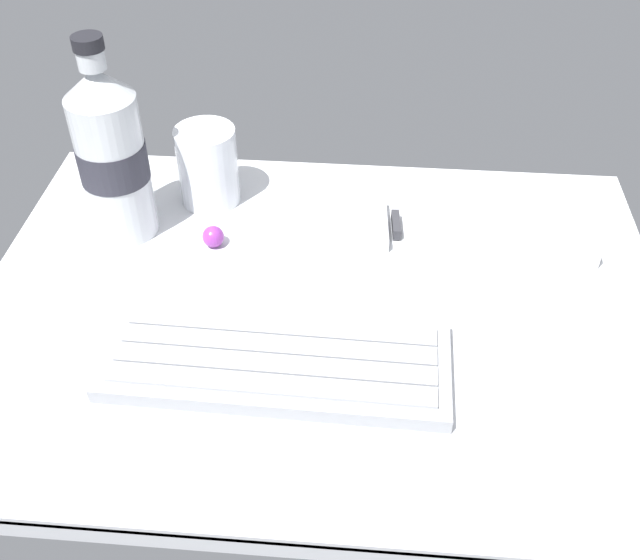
% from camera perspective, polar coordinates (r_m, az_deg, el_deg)
% --- Properties ---
extents(ground_plane, '(0.64, 0.48, 0.03)m').
position_cam_1_polar(ground_plane, '(0.69, -0.02, -2.60)').
color(ground_plane, silver).
extents(keyboard, '(0.29, 0.12, 0.02)m').
position_cam_1_polar(keyboard, '(0.63, -3.33, -6.16)').
color(keyboard, '#93969B').
rests_on(keyboard, ground_plane).
extents(handheld_device, '(0.13, 0.08, 0.02)m').
position_cam_1_polar(handheld_device, '(0.77, 1.20, 4.33)').
color(handheld_device, '#B7BABF').
rests_on(handheld_device, ground_plane).
extents(juice_cup, '(0.06, 0.06, 0.09)m').
position_cam_1_polar(juice_cup, '(0.81, -8.56, 8.43)').
color(juice_cup, silver).
rests_on(juice_cup, ground_plane).
extents(water_bottle, '(0.07, 0.07, 0.21)m').
position_cam_1_polar(water_bottle, '(0.75, -15.67, 9.24)').
color(water_bottle, silver).
rests_on(water_bottle, ground_plane).
extents(charger_block, '(0.07, 0.06, 0.02)m').
position_cam_1_polar(charger_block, '(0.78, 17.92, 2.97)').
color(charger_block, white).
rests_on(charger_block, ground_plane).
extents(trackball_mouse, '(0.02, 0.02, 0.02)m').
position_cam_1_polar(trackball_mouse, '(0.76, -8.18, 3.31)').
color(trackball_mouse, purple).
rests_on(trackball_mouse, ground_plane).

